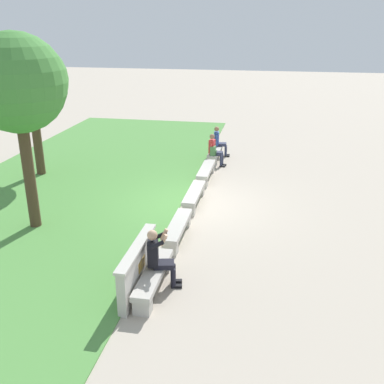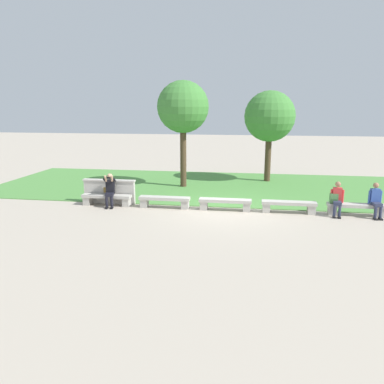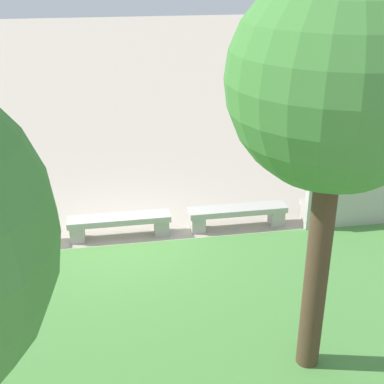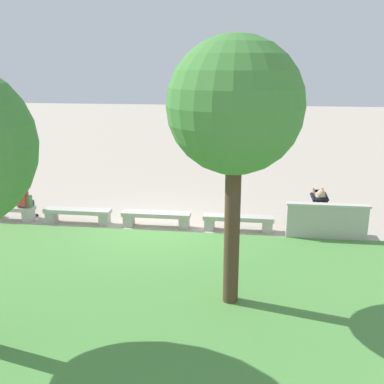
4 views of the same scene
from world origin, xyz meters
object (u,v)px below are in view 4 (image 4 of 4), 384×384
at_px(bench_far, 78,214).
at_px(person_photographer, 318,209).
at_px(tree_left_background, 235,108).
at_px(bench_end, 3,211).
at_px(backpack, 27,201).
at_px(person_distant, 24,199).
at_px(bench_near, 238,221).
at_px(bench_mid, 156,217).
at_px(bench_main, 324,224).

relative_size(bench_far, person_photographer, 1.53).
bearing_deg(tree_left_background, bench_end, -29.51).
bearing_deg(bench_end, bench_far, 180.00).
relative_size(person_photographer, backpack, 3.08).
relative_size(bench_far, person_distant, 1.61).
xyz_separation_m(bench_near, bench_mid, (2.41, 0.00, 0.00)).
xyz_separation_m(bench_far, person_distant, (1.71, -0.07, 0.37)).
bearing_deg(bench_main, backpack, -0.18).
xyz_separation_m(bench_main, bench_mid, (4.81, 0.00, 0.00)).
height_order(person_photographer, backpack, person_photographer).
distance_m(bench_mid, bench_end, 4.81).
xyz_separation_m(person_photographer, person_distant, (8.74, 0.01, -0.06)).
bearing_deg(backpack, tree_left_background, 147.29).
height_order(bench_main, bench_mid, same).
distance_m(bench_main, person_photographer, 0.48).
bearing_deg(bench_near, bench_far, 0.00).
xyz_separation_m(bench_near, tree_left_background, (0.04, 4.06, 3.58)).
relative_size(bench_main, bench_near, 1.00).
xyz_separation_m(bench_end, tree_left_background, (-7.18, 4.06, 3.58)).
relative_size(bench_far, tree_left_background, 0.39).
bearing_deg(person_photographer, bench_end, 0.46).
bearing_deg(person_photographer, backpack, 0.32).
relative_size(bench_near, bench_mid, 1.00).
bearing_deg(bench_far, bench_main, 180.00).
relative_size(person_photographer, tree_left_background, 0.26).
xyz_separation_m(bench_far, person_photographer, (-7.03, -0.08, 0.43)).
bearing_deg(bench_far, bench_near, 180.00).
bearing_deg(person_photographer, person_distant, 0.06).
distance_m(bench_near, person_photographer, 2.27).
height_order(bench_mid, person_photographer, person_photographer).
bearing_deg(bench_end, bench_near, 180.00).
relative_size(bench_near, backpack, 4.73).
bearing_deg(bench_main, bench_far, 0.00).
height_order(person_photographer, tree_left_background, tree_left_background).
bearing_deg(backpack, bench_mid, 179.61).
xyz_separation_m(bench_mid, tree_left_background, (-2.37, 4.06, 3.58)).
bearing_deg(backpack, bench_end, 1.93).
distance_m(bench_far, tree_left_background, 7.22).
distance_m(person_distant, tree_left_background, 8.33).
bearing_deg(bench_near, bench_end, 0.00).
distance_m(bench_near, bench_mid, 2.41).
distance_m(person_photographer, tree_left_background, 5.67).
bearing_deg(bench_far, tree_left_background, 139.59).
height_order(bench_near, bench_far, same).
bearing_deg(person_distant, bench_mid, 179.08).
bearing_deg(person_photographer, bench_near, 1.95).
height_order(bench_near, person_photographer, person_photographer).
bearing_deg(person_photographer, bench_far, 0.62).
relative_size(bench_far, backpack, 4.73).
height_order(bench_main, backpack, backpack).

